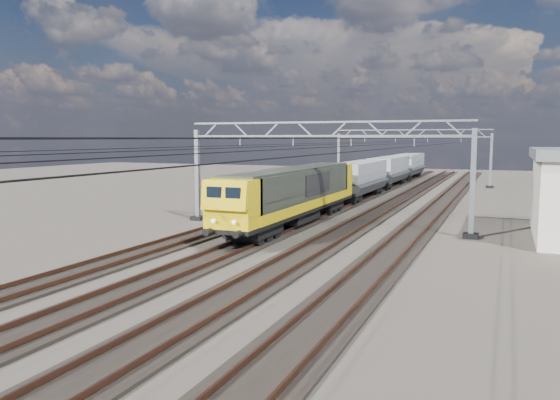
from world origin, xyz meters
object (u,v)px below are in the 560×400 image
at_px(hopper_wagon_mid, 389,169).
at_px(hopper_wagon_third, 408,164).
at_px(catenary_gantry_mid, 321,170).
at_px(catenary_gantry_far, 411,155).
at_px(locomotive, 295,192).
at_px(hopper_wagon_lead, 360,177).

relative_size(hopper_wagon_mid, hopper_wagon_third, 1.00).
height_order(catenary_gantry_mid, hopper_wagon_third, catenary_gantry_mid).
bearing_deg(hopper_wagon_third, catenary_gantry_mid, -87.53).
relative_size(catenary_gantry_mid, hopper_wagon_third, 1.53).
relative_size(catenary_gantry_mid, catenary_gantry_far, 1.00).
distance_m(locomotive, hopper_wagon_mid, 31.90).
relative_size(catenary_gantry_far, hopper_wagon_mid, 1.53).
bearing_deg(hopper_wagon_mid, hopper_wagon_lead, -90.00).
bearing_deg(hopper_wagon_third, locomotive, -90.00).
xyz_separation_m(catenary_gantry_far, hopper_wagon_mid, (-2.00, -3.79, -1.67)).
bearing_deg(hopper_wagon_mid, catenary_gantry_far, 62.16).
bearing_deg(catenary_gantry_mid, catenary_gantry_far, 90.00).
relative_size(catenary_gantry_mid, hopper_wagon_mid, 1.53).
height_order(catenary_gantry_far, locomotive, catenary_gantry_far).
height_order(hopper_wagon_lead, hopper_wagon_third, same).
xyz_separation_m(catenary_gantry_far, hopper_wagon_lead, (-2.00, -17.99, -1.67)).
relative_size(catenary_gantry_far, hopper_wagon_lead, 1.53).
bearing_deg(catenary_gantry_far, locomotive, -93.21).
bearing_deg(catenary_gantry_mid, hopper_wagon_mid, 93.55).
relative_size(hopper_wagon_lead, hopper_wagon_mid, 1.00).
height_order(catenary_gantry_mid, catenary_gantry_far, same).
relative_size(catenary_gantry_mid, locomotive, 0.94).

